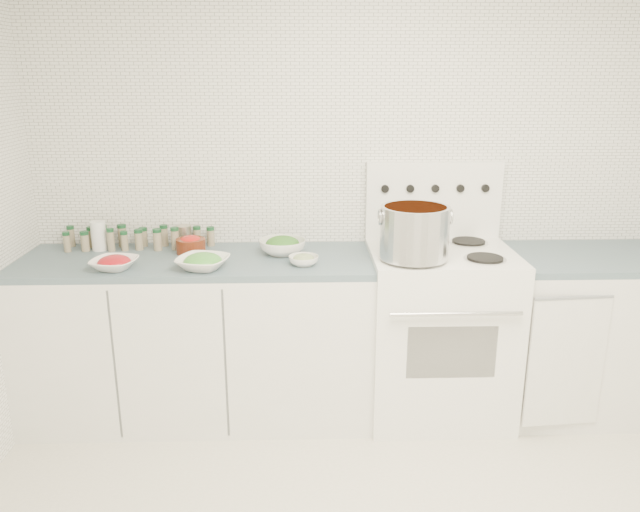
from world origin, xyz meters
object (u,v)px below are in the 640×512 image
Objects in this scene: stove at (438,327)px; bowl_tomato at (114,263)px; stock_pot at (415,230)px; bowl_snowpea at (203,262)px.

bowl_tomato is (-1.67, -0.17, 0.43)m from stove.
stock_pot is at bearing -137.45° from stove.
bowl_snowpea is (-1.24, -0.18, 0.44)m from stove.
bowl_snowpea is (0.44, -0.01, 0.00)m from bowl_tomato.
stove is at bearing 8.26° from bowl_snowpea.
stove reaches higher than bowl_tomato.
stove is 5.20× the size of bowl_tomato.
stove is 3.75× the size of stock_pot.
bowl_snowpea is at bearing -171.74° from stove.
bowl_tomato is 0.44m from bowl_snowpea.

